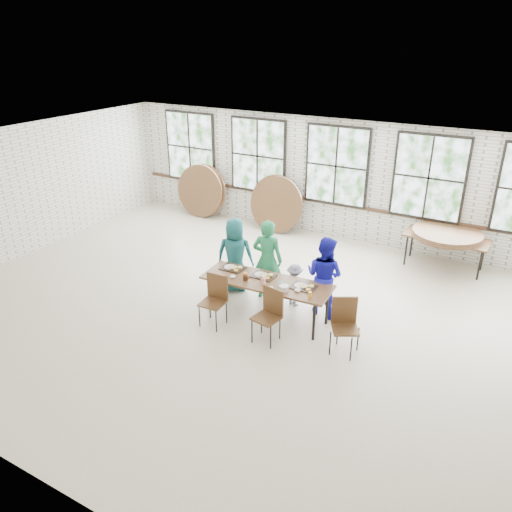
{
  "coord_description": "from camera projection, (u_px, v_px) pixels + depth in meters",
  "views": [
    {
      "loc": [
        4.15,
        -7.01,
        4.91
      ],
      "look_at": [
        0.0,
        0.4,
        1.05
      ],
      "focal_mm": 35.0,
      "sensor_mm": 36.0,
      "label": 1
    }
  ],
  "objects": [
    {
      "name": "storage_table",
      "position": [
        446.0,
        239.0,
        11.02
      ],
      "size": [
        1.85,
        0.87,
        0.74
      ],
      "rotation": [
        0.0,
        0.0,
        -0.07
      ],
      "color": "brown",
      "rests_on": "ground"
    },
    {
      "name": "chair_spare",
      "position": [
        345.0,
        320.0,
        8.18
      ],
      "size": [
        0.56,
        0.56,
        0.95
      ],
      "rotation": [
        0.0,
        0.0,
        0.51
      ],
      "color": "#4F321A",
      "rests_on": "ground"
    },
    {
      "name": "adult_blue",
      "position": [
        324.0,
        276.0,
        9.2
      ],
      "size": [
        0.83,
        0.7,
        1.54
      ],
      "primitive_type": "imported",
      "rotation": [
        0.0,
        0.0,
        2.98
      ],
      "color": "#1818A9",
      "rests_on": "ground"
    },
    {
      "name": "round_tops_stacked",
      "position": [
        447.0,
        234.0,
        10.97
      ],
      "size": [
        1.5,
        1.5,
        0.13
      ],
      "color": "brown",
      "rests_on": "storage_table"
    },
    {
      "name": "chair_near_right",
      "position": [
        270.0,
        311.0,
        8.47
      ],
      "size": [
        0.49,
        0.47,
        0.95
      ],
      "rotation": [
        0.0,
        0.0,
        -0.18
      ],
      "color": "#4F321A",
      "rests_on": "ground"
    },
    {
      "name": "adult_teal",
      "position": [
        235.0,
        255.0,
        10.06
      ],
      "size": [
        0.88,
        0.73,
        1.54
      ],
      "primitive_type": "imported",
      "rotation": [
        0.0,
        0.0,
        3.51
      ],
      "color": "#1C5B6A",
      "rests_on": "ground"
    },
    {
      "name": "tabletop_clutter",
      "position": [
        270.0,
        281.0,
        9.02
      ],
      "size": [
        2.0,
        0.6,
        0.11
      ],
      "color": "black",
      "rests_on": "dining_table"
    },
    {
      "name": "room",
      "position": [
        336.0,
        168.0,
        12.21
      ],
      "size": [
        12.0,
        12.0,
        12.0
      ],
      "color": "beige",
      "rests_on": "ground"
    },
    {
      "name": "dining_table",
      "position": [
        267.0,
        283.0,
        9.1
      ],
      "size": [
        2.44,
        0.93,
        0.74
      ],
      "rotation": [
        0.0,
        0.0,
        0.05
      ],
      "color": "brown",
      "rests_on": "ground"
    },
    {
      "name": "round_tops_leaning",
      "position": [
        237.0,
        197.0,
        13.62
      ],
      "size": [
        3.93,
        0.44,
        1.49
      ],
      "color": "brown",
      "rests_on": "ground"
    },
    {
      "name": "toddler",
      "position": [
        295.0,
        285.0,
        9.6
      ],
      "size": [
        0.62,
        0.45,
        0.86
      ],
      "primitive_type": "imported",
      "rotation": [
        0.0,
        0.0,
        2.88
      ],
      "color": "#121439",
      "rests_on": "ground"
    },
    {
      "name": "chair_near_left",
      "position": [
        215.0,
        296.0,
        8.95
      ],
      "size": [
        0.44,
        0.43,
        0.95
      ],
      "rotation": [
        0.0,
        0.0,
        0.06
      ],
      "color": "#4F321A",
      "rests_on": "ground"
    },
    {
      "name": "adult_green",
      "position": [
        267.0,
        260.0,
        9.7
      ],
      "size": [
        0.66,
        0.5,
        1.65
      ],
      "primitive_type": "imported",
      "rotation": [
        0.0,
        0.0,
        3.32
      ],
      "color": "#1F7646",
      "rests_on": "ground"
    }
  ]
}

